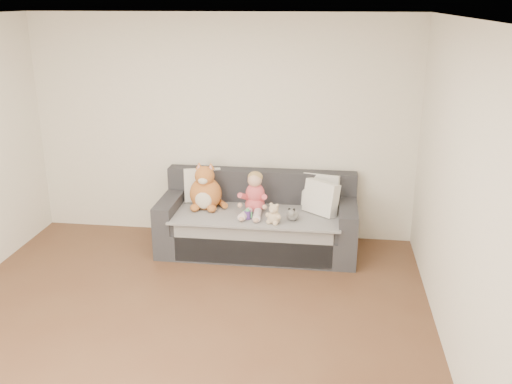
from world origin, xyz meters
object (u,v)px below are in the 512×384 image
sofa (258,223)px  sippy_cup (248,213)px  teddy_bear (274,215)px  toddler (254,196)px  plush_cat (206,191)px

sofa → sippy_cup: sofa is taller
teddy_bear → toddler: bearing=152.1°
plush_cat → sippy_cup: (0.52, -0.28, -0.14)m
teddy_bear → sippy_cup: size_ratio=1.83×
sippy_cup → plush_cat: bearing=151.7°
sofa → teddy_bear: sofa is taller
sofa → plush_cat: 0.70m
toddler → plush_cat: bearing=176.4°
sofa → sippy_cup: size_ratio=17.47×
sofa → sippy_cup: 0.38m
sofa → teddy_bear: 0.51m
sofa → plush_cat: size_ratio=3.95×
toddler → plush_cat: plush_cat is taller
sofa → toddler: toddler is taller
plush_cat → sippy_cup: size_ratio=4.42×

